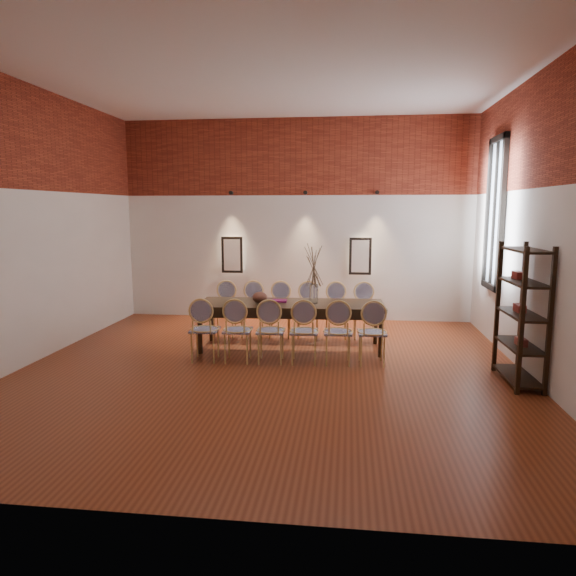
# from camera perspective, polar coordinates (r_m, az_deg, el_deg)

# --- Properties ---
(floor) EXTENTS (7.00, 7.00, 0.02)m
(floor) POSITION_cam_1_polar(r_m,az_deg,el_deg) (7.28, -2.05, -9.16)
(floor) COLOR brown
(floor) RESTS_ON ground
(ceiling) EXTENTS (7.00, 7.00, 0.02)m
(ceiling) POSITION_cam_1_polar(r_m,az_deg,el_deg) (7.15, -2.24, 23.19)
(ceiling) COLOR silver
(ceiling) RESTS_ON ground
(wall_back) EXTENTS (7.00, 0.10, 4.00)m
(wall_back) POSITION_cam_1_polar(r_m,az_deg,el_deg) (10.45, 0.89, 7.51)
(wall_back) COLOR silver
(wall_back) RESTS_ON ground
(wall_front) EXTENTS (7.00, 0.10, 4.00)m
(wall_front) POSITION_cam_1_polar(r_m,az_deg,el_deg) (3.47, -11.26, 4.79)
(wall_front) COLOR silver
(wall_front) RESTS_ON ground
(wall_left) EXTENTS (0.10, 7.00, 4.00)m
(wall_left) POSITION_cam_1_polar(r_m,az_deg,el_deg) (8.26, -27.44, 6.20)
(wall_left) COLOR silver
(wall_left) RESTS_ON ground
(wall_right) EXTENTS (0.10, 7.00, 4.00)m
(wall_right) POSITION_cam_1_polar(r_m,az_deg,el_deg) (7.28, 26.84, 6.03)
(wall_right) COLOR silver
(wall_right) RESTS_ON ground
(brick_band_back) EXTENTS (7.00, 0.02, 1.50)m
(brick_band_back) POSITION_cam_1_polar(r_m,az_deg,el_deg) (10.42, 0.87, 14.39)
(brick_band_back) COLOR maroon
(brick_band_back) RESTS_ON ground
(brick_band_front) EXTENTS (7.00, 0.02, 1.50)m
(brick_band_front) POSITION_cam_1_polar(r_m,az_deg,el_deg) (3.67, -11.53, 24.74)
(brick_band_front) COLOR maroon
(brick_band_front) RESTS_ON ground
(brick_band_left) EXTENTS (0.02, 7.00, 1.50)m
(brick_band_left) POSITION_cam_1_polar(r_m,az_deg,el_deg) (8.28, -27.65, 14.88)
(brick_band_left) COLOR maroon
(brick_band_left) RESTS_ON ground
(brick_band_right) EXTENTS (0.02, 7.00, 1.50)m
(brick_band_right) POSITION_cam_1_polar(r_m,az_deg,el_deg) (7.32, 27.01, 15.86)
(brick_band_right) COLOR maroon
(brick_band_right) RESTS_ON ground
(niche_left) EXTENTS (0.36, 0.06, 0.66)m
(niche_left) POSITION_cam_1_polar(r_m,az_deg,el_deg) (10.60, -6.19, 3.69)
(niche_left) COLOR #FFEAC6
(niche_left) RESTS_ON wall_back
(niche_right) EXTENTS (0.36, 0.06, 0.66)m
(niche_right) POSITION_cam_1_polar(r_m,az_deg,el_deg) (10.33, 8.03, 3.53)
(niche_right) COLOR #FFEAC6
(niche_right) RESTS_ON wall_back
(spot_fixture_left) EXTENTS (0.08, 0.10, 0.08)m
(spot_fixture_left) POSITION_cam_1_polar(r_m,az_deg,el_deg) (10.53, -6.35, 10.46)
(spot_fixture_left) COLOR black
(spot_fixture_left) RESTS_ON wall_back
(spot_fixture_mid) EXTENTS (0.08, 0.10, 0.08)m
(spot_fixture_mid) POSITION_cam_1_polar(r_m,az_deg,el_deg) (10.30, 1.95, 10.55)
(spot_fixture_mid) COLOR black
(spot_fixture_mid) RESTS_ON wall_back
(spot_fixture_right) EXTENTS (0.08, 0.10, 0.08)m
(spot_fixture_right) POSITION_cam_1_polar(r_m,az_deg,el_deg) (10.28, 9.88, 10.43)
(spot_fixture_right) COLOR black
(spot_fixture_right) RESTS_ON wall_back
(window_glass) EXTENTS (0.02, 0.78, 2.38)m
(window_glass) POSITION_cam_1_polar(r_m,az_deg,el_deg) (9.16, 22.10, 7.64)
(window_glass) COLOR silver
(window_glass) RESTS_ON wall_right
(window_frame) EXTENTS (0.08, 0.90, 2.50)m
(window_frame) POSITION_cam_1_polar(r_m,az_deg,el_deg) (9.15, 21.98, 7.64)
(window_frame) COLOR black
(window_frame) RESTS_ON wall_right
(window_mullion) EXTENTS (0.06, 0.06, 2.40)m
(window_mullion) POSITION_cam_1_polar(r_m,az_deg,el_deg) (9.15, 21.98, 7.64)
(window_mullion) COLOR black
(window_mullion) RESTS_ON wall_right
(dining_table) EXTENTS (2.98, 1.07, 0.75)m
(dining_table) POSITION_cam_1_polar(r_m,az_deg,el_deg) (8.25, 0.33, -4.21)
(dining_table) COLOR #2F1E10
(dining_table) RESTS_ON floor
(chair_near_a) EXTENTS (0.46, 0.46, 0.94)m
(chair_near_a) POSITION_cam_1_polar(r_m,az_deg,el_deg) (7.69, -9.23, -4.58)
(chair_near_a) COLOR #E0BE71
(chair_near_a) RESTS_ON floor
(chair_near_b) EXTENTS (0.46, 0.46, 0.94)m
(chair_near_b) POSITION_cam_1_polar(r_m,az_deg,el_deg) (7.59, -5.62, -4.68)
(chair_near_b) COLOR #E0BE71
(chair_near_b) RESTS_ON floor
(chair_near_c) EXTENTS (0.46, 0.46, 0.94)m
(chair_near_c) POSITION_cam_1_polar(r_m,az_deg,el_deg) (7.52, -1.93, -4.76)
(chair_near_c) COLOR #E0BE71
(chair_near_c) RESTS_ON floor
(chair_near_d) EXTENTS (0.46, 0.46, 0.94)m
(chair_near_d) POSITION_cam_1_polar(r_m,az_deg,el_deg) (7.49, 1.81, -4.83)
(chair_near_d) COLOR #E0BE71
(chair_near_d) RESTS_ON floor
(chair_near_e) EXTENTS (0.46, 0.46, 0.94)m
(chair_near_e) POSITION_cam_1_polar(r_m,az_deg,el_deg) (7.48, 5.57, -4.87)
(chair_near_e) COLOR #E0BE71
(chair_near_e) RESTS_ON floor
(chair_near_f) EXTENTS (0.46, 0.46, 0.94)m
(chair_near_f) POSITION_cam_1_polar(r_m,az_deg,el_deg) (7.51, 9.32, -4.89)
(chair_near_f) COLOR #E0BE71
(chair_near_f) RESTS_ON floor
(chair_far_a) EXTENTS (0.46, 0.46, 0.94)m
(chair_far_a) POSITION_cam_1_polar(r_m,az_deg,el_deg) (9.12, -7.04, -2.41)
(chair_far_a) COLOR #E0BE71
(chair_far_a) RESTS_ON floor
(chair_far_b) EXTENTS (0.46, 0.46, 0.94)m
(chair_far_b) POSITION_cam_1_polar(r_m,az_deg,el_deg) (9.04, -4.00, -2.47)
(chair_far_b) COLOR #E0BE71
(chair_far_b) RESTS_ON floor
(chair_far_c) EXTENTS (0.46, 0.46, 0.94)m
(chair_far_c) POSITION_cam_1_polar(r_m,az_deg,el_deg) (8.99, -0.90, -2.52)
(chair_far_c) COLOR #E0BE71
(chair_far_c) RESTS_ON floor
(chair_far_d) EXTENTS (0.46, 0.46, 0.94)m
(chair_far_d) POSITION_cam_1_polar(r_m,az_deg,el_deg) (8.96, 2.22, -2.57)
(chair_far_d) COLOR #E0BE71
(chair_far_d) RESTS_ON floor
(chair_far_e) EXTENTS (0.46, 0.46, 0.94)m
(chair_far_e) POSITION_cam_1_polar(r_m,az_deg,el_deg) (8.95, 5.36, -2.60)
(chair_far_e) COLOR #E0BE71
(chair_far_e) RESTS_ON floor
(chair_far_f) EXTENTS (0.46, 0.46, 0.94)m
(chair_far_f) POSITION_cam_1_polar(r_m,az_deg,el_deg) (8.98, 8.49, -2.63)
(chair_far_f) COLOR #E0BE71
(chair_far_f) RESTS_ON floor
(vase) EXTENTS (0.14, 0.14, 0.30)m
(vase) POSITION_cam_1_polar(r_m,az_deg,el_deg) (8.13, 2.86, -0.65)
(vase) COLOR silver
(vase) RESTS_ON dining_table
(dried_branches) EXTENTS (0.50, 0.50, 0.70)m
(dried_branches) POSITION_cam_1_polar(r_m,az_deg,el_deg) (8.07, 2.89, 2.51)
(dried_branches) COLOR #4A3E2B
(dried_branches) RESTS_ON vase
(bowl) EXTENTS (0.24, 0.24, 0.18)m
(bowl) POSITION_cam_1_polar(r_m,az_deg,el_deg) (8.16, -3.15, -1.05)
(bowl) COLOR brown
(bowl) RESTS_ON dining_table
(book) EXTENTS (0.27, 0.19, 0.03)m
(book) POSITION_cam_1_polar(r_m,az_deg,el_deg) (8.26, -1.05, -1.45)
(book) COLOR #7D0F5A
(book) RESTS_ON dining_table
(shelving_rack) EXTENTS (0.41, 1.01, 1.80)m
(shelving_rack) POSITION_cam_1_polar(r_m,az_deg,el_deg) (7.20, 24.54, -2.68)
(shelving_rack) COLOR black
(shelving_rack) RESTS_ON floor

